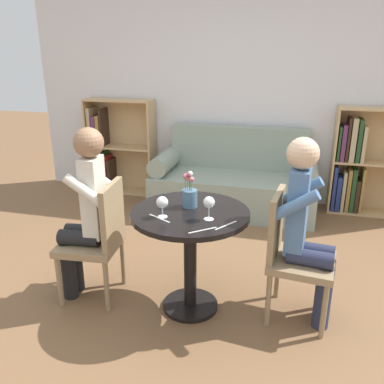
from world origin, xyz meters
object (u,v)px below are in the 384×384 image
object	(u,v)px
bookshelf_left	(114,149)
chair_left	(99,236)
flower_vase	(190,195)
person_left	(85,211)
wine_glass_right	(209,203)
chair_right	(292,251)
wine_glass_left	(162,203)
couch	(234,183)
person_right	(308,229)
bookshelf_right	(360,165)

from	to	relation	value
bookshelf_left	chair_left	xyz separation A→B (m)	(0.93, -2.28, -0.05)
flower_vase	person_left	bearing A→B (deg)	-171.30
person_left	wine_glass_right	bearing A→B (deg)	80.67
chair_right	wine_glass_left	distance (m)	0.93
bookshelf_left	wine_glass_left	distance (m)	2.83
chair_left	wine_glass_left	xyz separation A→B (m)	(0.53, -0.12, 0.36)
person_left	couch	bearing A→B (deg)	154.31
wine_glass_left	chair_left	bearing A→B (deg)	167.42
wine_glass_right	person_right	bearing A→B (deg)	16.23
couch	bookshelf_left	size ratio (longest dim) A/B	1.54
bookshelf_left	bookshelf_right	xyz separation A→B (m)	(2.98, -0.00, 0.00)
bookshelf_left	person_right	size ratio (longest dim) A/B	0.93
couch	wine_glass_right	size ratio (longest dim) A/B	11.80
couch	chair_right	xyz separation A→B (m)	(0.68, -1.90, 0.18)
couch	wine_glass_left	size ratio (longest dim) A/B	12.97
couch	wine_glass_left	xyz separation A→B (m)	(-0.15, -2.13, 0.54)
person_left	person_right	bearing A→B (deg)	89.15
bookshelf_left	wine_glass_left	world-z (taller)	bookshelf_left
couch	person_right	size ratio (longest dim) A/B	1.43
bookshelf_right	person_left	distance (m)	3.14
chair_left	flower_vase	world-z (taller)	flower_vase
couch	wine_glass_right	bearing A→B (deg)	-85.92
bookshelf_left	couch	bearing A→B (deg)	-9.47
wine_glass_left	wine_glass_right	xyz separation A→B (m)	(0.30, 0.04, 0.01)
chair_right	person_right	size ratio (longest dim) A/B	0.71
person_right	flower_vase	xyz separation A→B (m)	(-0.79, 0.00, 0.16)
chair_right	person_left	size ratio (longest dim) A/B	0.70
person_left	wine_glass_right	size ratio (longest dim) A/B	8.33
bookshelf_left	wine_glass_right	bearing A→B (deg)	-53.35
couch	chair_right	world-z (taller)	couch
chair_left	bookshelf_left	bearing A→B (deg)	-162.80
person_left	wine_glass_left	xyz separation A→B (m)	(0.62, -0.11, 0.16)
person_left	chair_right	bearing A→B (deg)	90.05
bookshelf_right	wine_glass_right	size ratio (longest dim) A/B	7.67
wine_glass_left	wine_glass_right	bearing A→B (deg)	6.90
bookshelf_right	wine_glass_left	xyz separation A→B (m)	(-1.52, -2.40, 0.30)
bookshelf_left	chair_right	distance (m)	3.16
chair_right	flower_vase	world-z (taller)	flower_vase
person_right	flower_vase	bearing A→B (deg)	96.26
bookshelf_right	wine_glass_left	world-z (taller)	bookshelf_right
wine_glass_left	person_left	bearing A→B (deg)	170.24
wine_glass_right	flower_vase	bearing A→B (deg)	133.46
bookshelf_left	person_left	bearing A→B (deg)	-69.84
bookshelf_left	wine_glass_left	size ratio (longest dim) A/B	8.43
bookshelf_right	chair_left	bearing A→B (deg)	-132.06
person_right	person_left	bearing A→B (deg)	100.63
bookshelf_right	chair_right	distance (m)	2.27
person_right	wine_glass_left	distance (m)	0.96
couch	wine_glass_left	distance (m)	2.21
person_left	wine_glass_right	world-z (taller)	person_left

